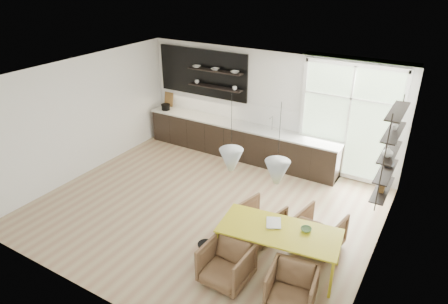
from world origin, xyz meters
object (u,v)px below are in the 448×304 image
dining_table (279,232)px  armchair_front_left (226,264)px  armchair_back_right (320,231)px  armchair_front_right (292,288)px  wire_stool (206,250)px  armchair_back_left (261,221)px

dining_table → armchair_front_left: (-0.58, -0.80, -0.34)m
armchair_back_right → dining_table: bearing=71.2°
armchair_front_right → wire_stool: 1.71m
armchair_back_right → armchair_front_left: armchair_back_right is taller
armchair_front_left → armchair_back_left: bearing=94.0°
dining_table → wire_stool: 1.36m
wire_stool → dining_table: bearing=26.2°
armchair_back_left → wire_stool: bearing=79.9°
armchair_back_left → armchair_front_left: 1.40m
armchair_front_left → dining_table: bearing=55.9°
dining_table → armchair_front_right: 0.99m
armchair_back_left → armchair_front_left: bearing=106.0°
dining_table → armchair_front_left: bearing=-133.6°
wire_stool → armchair_back_right: bearing=41.4°
armchair_back_right → armchair_front_left: bearing=67.3°
armchair_back_right → armchair_back_left: bearing=23.0°
armchair_back_right → armchair_front_right: bearing=102.7°
dining_table → armchair_front_left: 1.05m
armchair_back_right → armchair_front_right: (0.09, -1.60, -0.02)m
armchair_front_left → armchair_front_right: armchair_front_left is taller
dining_table → armchair_back_left: bearing=129.0°
armchair_front_right → armchair_back_right: bearing=85.0°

